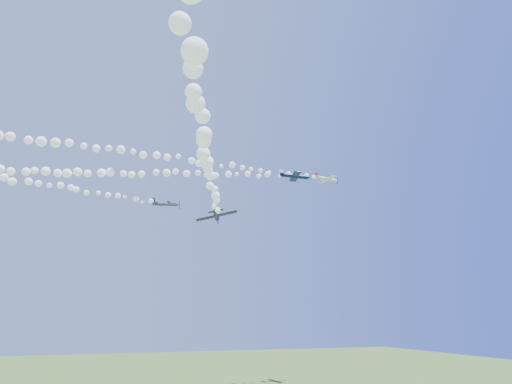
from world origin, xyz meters
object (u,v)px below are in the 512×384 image
object	(u,v)px
plane_navy	(295,176)
plane_black	(217,215)
plane_white	(327,179)
plane_grey	(166,204)

from	to	relation	value
plane_navy	plane_black	size ratio (longest dim) A/B	1.06
plane_white	plane_black	bearing A→B (deg)	-151.36
plane_white	plane_black	xyz separation A→B (m)	(-36.68, -23.52, -18.40)
plane_white	plane_navy	distance (m)	20.34
plane_white	plane_grey	world-z (taller)	plane_white
plane_grey	plane_black	bearing A→B (deg)	-92.89
plane_black	plane_grey	bearing A→B (deg)	30.94
plane_white	plane_navy	xyz separation A→B (m)	(-15.33, -12.47, -4.84)
plane_grey	plane_white	bearing A→B (deg)	-19.17
plane_white	plane_black	size ratio (longest dim) A/B	1.02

